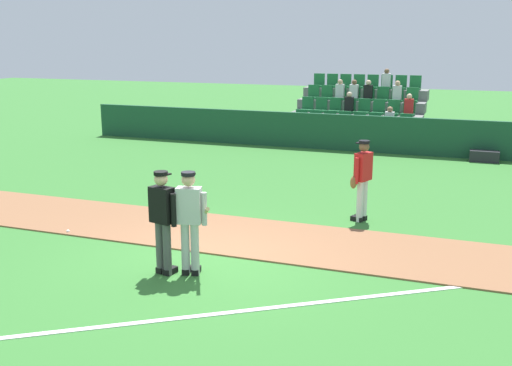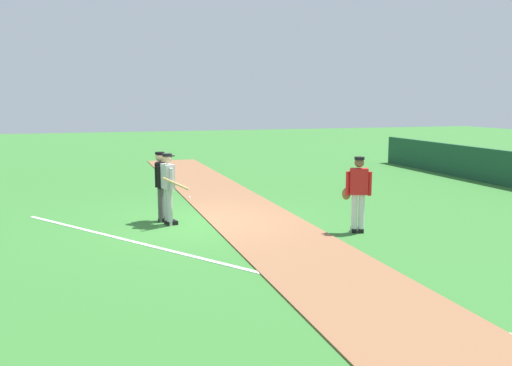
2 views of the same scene
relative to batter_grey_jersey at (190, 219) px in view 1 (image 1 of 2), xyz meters
name	(u,v)px [view 1 (image 1 of 2)]	position (x,y,z in m)	size (l,w,h in m)	color
ground_plane	(204,262)	(-0.05, 0.61, -0.97)	(80.00, 80.00, 0.00)	#33702D
infield_dirt_path	(237,235)	(-0.05, 2.15, -0.95)	(28.00, 2.35, 0.03)	brown
foul_line_chalk	(369,297)	(2.95, 0.11, -0.96)	(12.00, 0.10, 0.01)	white
dugout_fence	(345,133)	(-0.05, 12.24, -0.34)	(20.00, 0.16, 1.26)	#19472D
stadium_bleachers	(358,121)	(-0.03, 14.54, -0.22)	(5.00, 3.80, 2.70)	slate
batter_grey_jersey	(190,219)	(0.00, 0.00, 0.00)	(0.74, 0.71, 1.76)	#B2B2B2
umpire_home_plate	(163,216)	(-0.43, -0.11, 0.03)	(0.57, 0.38, 1.76)	#4C4C4C
runner_red_jersey	(362,178)	(2.08, 4.02, -0.01)	(0.42, 0.62, 1.76)	silver
baseball	(68,231)	(-3.33, 1.11, -0.93)	(0.07, 0.07, 0.07)	white
equipment_bag	(484,156)	(4.57, 11.79, -0.79)	(0.90, 0.36, 0.36)	#232328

